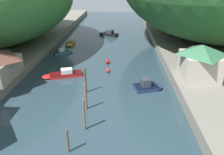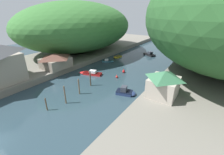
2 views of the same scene
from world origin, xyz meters
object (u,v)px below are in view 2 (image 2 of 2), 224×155
Objects in this scene: boathouse_shed at (56,60)px; person_on_quay at (50,67)px; right_bank_cottage at (164,83)px; person_by_boathouse at (27,74)px; boat_yellow_tender at (149,54)px; boat_small_dinghy at (108,61)px; channel_buoy_near at (124,71)px; boat_near_quay at (117,57)px; boat_open_rowboat at (126,92)px; boat_cabin_cruiser at (90,73)px; channel_buoy_far at (117,77)px.

person_on_quay is at bearing -77.61° from boathouse_shed.
right_bank_cottage is 29.19m from person_by_boathouse.
right_bank_cottage is at bearing -127.22° from boat_yellow_tender.
boat_yellow_tender reaches higher than boat_small_dinghy.
channel_buoy_near is 19.19m from person_on_quay.
person_by_boathouse is at bearing 85.26° from boat_near_quay.
boat_open_rowboat is (21.31, 0.46, -2.99)m from boathouse_shed.
boat_near_quay is 3.16× the size of channel_buoy_near.
boat_small_dinghy is at bearing -31.54° from person_on_quay.
channel_buoy_far is (7.07, 2.00, -0.03)m from boat_cabin_cruiser.
channel_buoy_far is at bearing -75.98° from person_on_quay.
person_on_quay is at bearing -172.62° from right_bank_cottage.
boat_yellow_tender is 35.91m from person_on_quay.
person_on_quay is at bearing -139.78° from channel_buoy_near.
person_on_quay is at bearing -150.76° from channel_buoy_far.
boat_yellow_tender is 6.59× the size of channel_buoy_far.
channel_buoy_near is (6.73, 5.98, 0.07)m from boat_cabin_cruiser.
boathouse_shed is 34.19m from boat_yellow_tender.
boathouse_shed reaches higher than channel_buoy_far.
right_bank_cottage is 30.30m from boat_near_quay.
boat_open_rowboat is at bearing -139.18° from boat_yellow_tender.
boat_cabin_cruiser is 10.30m from person_on_quay.
boat_yellow_tender is 1.33× the size of boat_open_rowboat.
boathouse_shed is at bearing -145.93° from channel_buoy_near.
boat_yellow_tender is 1.61× the size of boat_near_quay.
person_on_quay reaches higher than channel_buoy_near.
boat_small_dinghy is 18.79m from person_on_quay.
boat_yellow_tender is 3.40× the size of person_by_boathouse.
right_bank_cottage is 27.89m from person_on_quay.
person_on_quay is 1.00× the size of person_by_boathouse.
boat_cabin_cruiser is (-19.78, 2.77, -3.54)m from right_bank_cottage.
person_by_boathouse is at bearing -171.63° from boat_yellow_tender.
boat_yellow_tender is 17.38m from boat_small_dinghy.
boathouse_shed is 4.17× the size of person_on_quay.
boat_open_rowboat reaches higher than boat_cabin_cruiser.
boat_open_rowboat is 21.09m from person_on_quay.
boat_near_quay is at bearing 0.59° from person_by_boathouse.
boat_small_dinghy is 2.43× the size of person_on_quay.
channel_buoy_near is 0.67× the size of person_on_quay.
boat_yellow_tender is at bearing 93.27° from channel_buoy_near.
channel_buoy_far is at bearing 127.53° from boat_near_quay.
boat_cabin_cruiser is 9.00m from channel_buoy_near.
person_on_quay is at bearing 111.48° from boat_cabin_cruiser.
channel_buoy_near is (-13.05, 8.75, -3.47)m from right_bank_cottage.
right_bank_cottage is at bearing -97.84° from person_on_quay.
channel_buoy_far is at bearing -150.44° from boat_open_rowboat.
channel_buoy_near reaches higher than channel_buoy_far.
right_bank_cottage is 16.09m from channel_buoy_near.
channel_buoy_near is 23.40m from person_by_boathouse.
channel_buoy_far is (0.34, -3.98, -0.10)m from channel_buoy_near.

